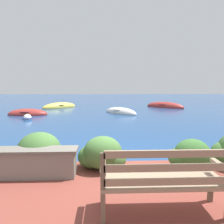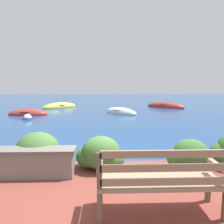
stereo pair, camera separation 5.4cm
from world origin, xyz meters
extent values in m
plane|color=navy|center=(0.00, 0.00, 0.00)|extent=(80.00, 80.00, 0.00)
cube|color=brown|center=(-0.17, -1.61, 0.42)|extent=(0.06, 0.06, 0.40)
cube|color=brown|center=(1.40, -1.61, 0.42)|extent=(0.06, 0.06, 0.40)
cube|color=brown|center=(-0.17, -2.03, 0.42)|extent=(0.06, 0.06, 0.40)
cube|color=#8C755B|center=(0.62, -1.82, 0.65)|extent=(1.63, 0.48, 0.05)
cube|color=#8C755B|center=(0.62, -2.03, 0.75)|extent=(1.55, 0.04, 0.09)
cube|color=#8C755B|center=(0.62, -2.03, 0.93)|extent=(1.55, 0.04, 0.09)
cube|color=#8C755B|center=(0.62, -2.03, 1.10)|extent=(1.55, 0.04, 0.09)
cube|color=brown|center=(-0.17, -2.03, 0.90)|extent=(0.06, 0.04, 0.45)
cube|color=#8C755B|center=(-0.17, -1.82, 0.85)|extent=(0.07, 0.43, 0.05)
cube|color=#8C755B|center=(1.40, -1.82, 0.85)|extent=(0.07, 0.43, 0.05)
cube|color=slate|center=(-1.66, -0.70, 0.46)|extent=(1.92, 0.35, 0.48)
cube|color=#635F56|center=(-1.66, -0.70, 0.73)|extent=(2.01, 0.39, 0.06)
ellipsoid|color=#426B33|center=(-1.49, -0.29, 0.59)|extent=(0.88, 0.79, 0.74)
ellipsoid|color=#426B33|center=(-1.73, -0.23, 0.48)|extent=(0.66, 0.59, 0.53)
ellipsoid|color=#426B33|center=(-1.27, -0.34, 0.46)|extent=(0.61, 0.55, 0.48)
ellipsoid|color=#426B33|center=(-0.19, -0.39, 0.56)|extent=(0.79, 0.71, 0.67)
ellipsoid|color=#426B33|center=(-0.40, -0.33, 0.46)|extent=(0.59, 0.53, 0.47)
ellipsoid|color=#426B33|center=(0.01, -0.43, 0.44)|extent=(0.55, 0.50, 0.44)
ellipsoid|color=#38662D|center=(1.63, -0.46, 0.53)|extent=(0.72, 0.65, 0.62)
ellipsoid|color=#38662D|center=(1.43, -0.41, 0.44)|extent=(0.54, 0.49, 0.43)
ellipsoid|color=#38662D|center=(1.81, -0.50, 0.42)|extent=(0.51, 0.46, 0.40)
ellipsoid|color=#9E2D28|center=(-5.15, 8.72, 0.05)|extent=(2.56, 1.10, 0.72)
torus|color=brown|center=(-5.15, 8.72, 0.25)|extent=(1.08, 1.08, 0.07)
cube|color=#846647|center=(-5.53, 8.72, 0.22)|extent=(0.14, 0.83, 0.04)
cube|color=#846647|center=(-4.83, 8.71, 0.22)|extent=(0.14, 0.83, 0.04)
ellipsoid|color=silver|center=(0.95, 9.21, 0.06)|extent=(2.51, 2.63, 0.74)
torus|color=gray|center=(0.95, 9.21, 0.26)|extent=(1.39, 1.39, 0.07)
cube|color=#846647|center=(0.68, 9.51, 0.23)|extent=(0.65, 0.61, 0.04)
cube|color=#846647|center=(1.18, 8.96, 0.23)|extent=(0.65, 0.61, 0.04)
ellipsoid|color=#9E2D28|center=(5.09, 12.78, 0.06)|extent=(3.24, 3.07, 0.87)
torus|color=brown|center=(5.09, 12.78, 0.30)|extent=(1.57, 1.57, 0.07)
cube|color=#846647|center=(5.47, 12.44, 0.27)|extent=(0.67, 0.73, 0.04)
cube|color=#846647|center=(4.78, 13.06, 0.27)|extent=(0.67, 0.73, 0.04)
ellipsoid|color=#DBC64C|center=(-4.01, 12.86, 0.06)|extent=(2.92, 2.68, 0.81)
torus|color=olive|center=(-4.01, 12.86, 0.28)|extent=(1.32, 1.32, 0.07)
cube|color=#846647|center=(-3.66, 13.16, 0.25)|extent=(0.56, 0.63, 0.04)
cube|color=#846647|center=(-4.30, 12.61, 0.25)|extent=(0.56, 0.63, 0.04)
sphere|color=white|center=(-4.48, 6.92, 0.08)|extent=(0.46, 0.46, 0.46)
torus|color=navy|center=(-4.48, 6.92, 0.08)|extent=(0.51, 0.51, 0.06)
camera|label=1|loc=(-0.14, -4.29, 1.91)|focal=32.00mm
camera|label=2|loc=(-0.09, -4.30, 1.91)|focal=32.00mm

